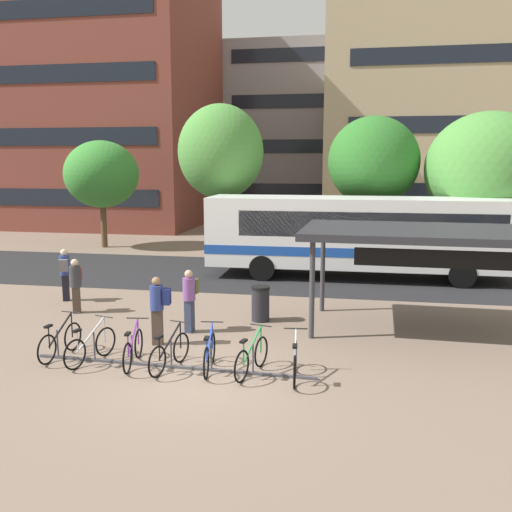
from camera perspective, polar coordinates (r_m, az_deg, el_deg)
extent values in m
plane|color=#7A6656|center=(12.51, -5.70, -12.20)|extent=(200.00, 200.00, 0.00)
cube|color=#232326|center=(23.18, 2.06, -1.91)|extent=(80.00, 7.20, 0.01)
cube|color=white|center=(22.65, 10.45, 2.40)|extent=(12.02, 2.65, 2.70)
cube|color=#1947A3|center=(22.74, 10.40, 0.77)|extent=(12.04, 2.67, 0.36)
cube|color=black|center=(23.13, -3.15, 5.51)|extent=(1.02, 2.30, 0.40)
cube|color=black|center=(23.34, -4.40, 3.41)|extent=(0.10, 2.19, 1.40)
cube|color=black|center=(21.37, 11.31, 3.04)|extent=(9.84, 0.14, 0.97)
cube|color=black|center=(23.85, 11.18, 3.71)|extent=(9.84, 0.14, 0.97)
cylinder|color=black|center=(22.00, 0.63, -1.21)|extent=(1.00, 0.31, 1.00)
cylinder|color=black|center=(24.24, 1.51, -0.20)|extent=(1.00, 0.31, 1.00)
cylinder|color=black|center=(22.07, 20.06, -1.77)|extent=(1.00, 0.31, 1.00)
cylinder|color=black|center=(24.31, 19.13, -0.71)|extent=(1.00, 0.31, 1.00)
cube|color=#47474C|center=(13.19, -8.52, -10.95)|extent=(6.64, 0.33, 0.06)
cylinder|color=#47474C|center=(14.31, -19.36, -8.38)|extent=(0.04, 0.04, 0.70)
cylinder|color=#47474C|center=(13.85, -15.99, -8.81)|extent=(0.04, 0.04, 0.70)
cylinder|color=#47474C|center=(13.44, -12.38, -9.23)|extent=(0.04, 0.04, 0.70)
cylinder|color=#47474C|center=(13.08, -8.56, -9.64)|extent=(0.04, 0.04, 0.70)
cylinder|color=#47474C|center=(12.78, -4.52, -10.02)|extent=(0.04, 0.04, 0.70)
cylinder|color=#47474C|center=(12.55, -0.31, -10.37)|extent=(0.04, 0.04, 0.70)
cylinder|color=#47474C|center=(12.38, 4.05, -10.67)|extent=(0.04, 0.04, 0.70)
torus|color=black|center=(14.78, -17.97, -7.73)|extent=(0.11, 0.70, 0.70)
torus|color=black|center=(13.99, -20.33, -8.84)|extent=(0.11, 0.70, 0.70)
cube|color=black|center=(14.31, -19.14, -7.05)|extent=(0.12, 0.92, 0.58)
cylinder|color=black|center=(13.99, -20.15, -7.70)|extent=(0.03, 0.03, 0.55)
cube|color=black|center=(13.92, -20.21, -6.66)|extent=(0.12, 0.23, 0.05)
cylinder|color=black|center=(14.68, -18.08, -6.57)|extent=(0.04, 0.04, 0.65)
cylinder|color=black|center=(14.60, -18.15, -5.39)|extent=(0.52, 0.08, 0.03)
torus|color=black|center=(14.16, -14.93, -8.34)|extent=(0.23, 0.69, 0.70)
torus|color=black|center=(13.45, -17.80, -9.44)|extent=(0.23, 0.69, 0.70)
cube|color=#B7BABF|center=(13.72, -16.33, -7.61)|extent=(0.28, 0.89, 0.58)
cylinder|color=#B7BABF|center=(13.44, -17.56, -8.26)|extent=(0.04, 0.04, 0.55)
cube|color=black|center=(13.36, -17.62, -7.19)|extent=(0.16, 0.24, 0.05)
cylinder|color=#B7BABF|center=(14.06, -15.03, -7.14)|extent=(0.04, 0.04, 0.65)
cylinder|color=black|center=(13.97, -15.09, -5.91)|extent=(0.51, 0.17, 0.03)
torus|color=black|center=(13.84, -11.74, -8.63)|extent=(0.14, 0.70, 0.70)
torus|color=black|center=(12.91, -12.84, -10.03)|extent=(0.14, 0.70, 0.70)
cube|color=#702893|center=(13.30, -12.30, -8.00)|extent=(0.16, 0.92, 0.58)
cylinder|color=#702893|center=(12.92, -12.77, -8.78)|extent=(0.03, 0.03, 0.55)
cube|color=black|center=(12.84, -12.82, -7.66)|extent=(0.13, 0.23, 0.05)
cylinder|color=#702893|center=(13.73, -11.81, -7.41)|extent=(0.04, 0.04, 0.65)
cylinder|color=black|center=(13.64, -11.85, -6.15)|extent=(0.52, 0.10, 0.03)
torus|color=black|center=(13.39, -7.55, -9.14)|extent=(0.19, 0.70, 0.70)
torus|color=black|center=(12.57, -9.93, -10.47)|extent=(0.19, 0.70, 0.70)
cube|color=black|center=(12.90, -8.69, -8.44)|extent=(0.23, 0.91, 0.58)
cylinder|color=black|center=(12.57, -9.71, -9.20)|extent=(0.04, 0.04, 0.55)
cube|color=black|center=(12.48, -9.75, -8.05)|extent=(0.14, 0.24, 0.05)
cylinder|color=black|center=(13.28, -7.63, -7.88)|extent=(0.04, 0.04, 0.65)
cylinder|color=black|center=(13.19, -7.66, -6.58)|extent=(0.51, 0.14, 0.03)
torus|color=black|center=(13.31, -4.39, -9.21)|extent=(0.13, 0.70, 0.70)
torus|color=black|center=(12.36, -5.04, -10.73)|extent=(0.13, 0.70, 0.70)
cube|color=#1E3DB2|center=(12.75, -4.71, -8.58)|extent=(0.14, 0.92, 0.58)
cylinder|color=#1E3DB2|center=(12.36, -4.99, -9.42)|extent=(0.03, 0.03, 0.55)
cube|color=black|center=(12.28, -5.01, -8.25)|extent=(0.13, 0.23, 0.05)
cylinder|color=#1E3DB2|center=(13.19, -4.42, -7.94)|extent=(0.04, 0.04, 0.65)
cylinder|color=black|center=(13.10, -4.44, -6.63)|extent=(0.52, 0.09, 0.03)
torus|color=black|center=(13.01, 0.52, -9.63)|extent=(0.21, 0.69, 0.70)
torus|color=black|center=(12.14, -1.46, -11.07)|extent=(0.21, 0.69, 0.70)
cube|color=#1E7F38|center=(12.48, -0.40, -8.94)|extent=(0.25, 0.90, 0.58)
cylinder|color=#1E7F38|center=(12.13, -1.26, -9.75)|extent=(0.04, 0.04, 0.55)
cube|color=black|center=(12.05, -1.26, -8.57)|extent=(0.15, 0.24, 0.05)
cylinder|color=#1E7F38|center=(12.89, 0.49, -8.34)|extent=(0.04, 0.04, 0.65)
cylinder|color=black|center=(12.80, 0.49, -7.00)|extent=(0.51, 0.15, 0.03)
torus|color=black|center=(12.81, 4.01, -9.97)|extent=(0.11, 0.71, 0.70)
torus|color=black|center=(11.85, 3.91, -11.62)|extent=(0.11, 0.71, 0.70)
cube|color=#B7BABF|center=(12.24, 3.98, -9.35)|extent=(0.12, 0.92, 0.58)
cylinder|color=#B7BABF|center=(11.85, 3.93, -10.26)|extent=(0.03, 0.03, 0.55)
cube|color=black|center=(11.76, 3.95, -9.05)|extent=(0.12, 0.23, 0.05)
cylinder|color=#B7BABF|center=(12.68, 4.02, -8.66)|extent=(0.03, 0.03, 0.65)
cylinder|color=black|center=(12.59, 4.04, -7.30)|extent=(0.52, 0.08, 0.03)
cylinder|color=#38383D|center=(14.84, 5.67, -3.41)|extent=(0.14, 0.14, 2.61)
cylinder|color=#38383D|center=(17.56, 6.74, -1.38)|extent=(0.14, 0.14, 2.61)
cube|color=#28282D|center=(15.93, 16.99, 2.26)|extent=(6.84, 3.82, 0.20)
cube|color=black|center=(14.47, 17.38, -0.27)|extent=(3.79, 0.21, 0.44)
cube|color=#47382D|center=(18.27, -17.64, -4.23)|extent=(0.27, 0.31, 0.81)
cylinder|color=#333338|center=(18.12, -17.76, -1.99)|extent=(0.42, 0.42, 0.65)
sphere|color=beige|center=(18.04, -17.83, -0.64)|extent=(0.22, 0.22, 0.22)
cube|color=#B21E23|center=(18.36, -17.61, -1.73)|extent=(0.32, 0.25, 0.40)
cube|color=#2D3851|center=(15.60, -6.72, -6.03)|extent=(0.23, 0.28, 0.90)
cylinder|color=#7F4C93|center=(15.41, -6.78, -3.33)|extent=(0.38, 0.38, 0.61)
sphere|color=tan|center=(15.32, -6.81, -1.81)|extent=(0.22, 0.22, 0.22)
cube|color=#56602D|center=(15.64, -6.38, -3.02)|extent=(0.30, 0.21, 0.40)
cube|color=#47382D|center=(14.68, -9.90, -7.07)|extent=(0.29, 0.24, 0.91)
cylinder|color=navy|center=(14.48, -9.99, -4.15)|extent=(0.39, 0.39, 0.63)
sphere|color=#936B4C|center=(14.39, -10.04, -2.52)|extent=(0.22, 0.22, 0.22)
cube|color=navy|center=(14.43, -8.98, -4.05)|extent=(0.22, 0.30, 0.40)
cube|color=black|center=(19.94, -18.62, -3.04)|extent=(0.28, 0.32, 0.88)
cylinder|color=navy|center=(19.79, -18.74, -0.88)|extent=(0.44, 0.44, 0.65)
sphere|color=beige|center=(19.72, -18.81, 0.35)|extent=(0.22, 0.22, 0.22)
cube|color=slate|center=(19.53, -18.84, -0.93)|extent=(0.33, 0.27, 0.40)
cylinder|color=#232328|center=(16.54, 0.45, -4.95)|extent=(0.52, 0.52, 0.95)
cylinder|color=black|center=(16.42, 0.45, -3.22)|extent=(0.55, 0.55, 0.08)
cylinder|color=brown|center=(31.49, -15.09, 3.04)|extent=(0.32, 0.32, 2.41)
ellipsoid|color=#388433|center=(31.31, -15.31, 7.96)|extent=(3.90, 3.90, 3.53)
cylinder|color=brown|center=(26.29, -3.50, 2.98)|extent=(0.32, 0.32, 3.21)
ellipsoid|color=#4C8E3D|center=(26.11, -3.57, 10.45)|extent=(3.88, 3.88, 4.27)
cylinder|color=brown|center=(26.14, 21.86, 1.20)|extent=(0.32, 0.32, 2.24)
ellipsoid|color=#4C8E3D|center=(25.90, 22.30, 8.10)|extent=(5.15, 5.15, 4.77)
cylinder|color=brown|center=(26.23, 11.53, 2.46)|extent=(0.32, 0.32, 2.90)
ellipsoid|color=#2D7028|center=(26.04, 11.77, 9.34)|extent=(4.04, 4.04, 3.98)
cube|color=brown|center=(44.57, -16.04, 15.57)|extent=(16.25, 12.93, 19.05)
cube|color=black|center=(38.64, -19.82, 5.58)|extent=(14.30, 0.06, 1.10)
cube|color=black|center=(38.60, -20.15, 11.22)|extent=(14.30, 0.06, 1.10)
cube|color=black|center=(38.93, -20.49, 16.82)|extent=(14.30, 0.06, 1.10)
cube|color=black|center=(39.62, -20.84, 22.28)|extent=(14.30, 0.06, 1.10)
cube|color=gray|center=(52.83, 8.48, 12.33)|extent=(19.87, 11.25, 14.42)
cube|color=black|center=(47.18, 8.08, 6.54)|extent=(17.49, 0.06, 1.10)
cube|color=black|center=(47.13, 8.19, 10.92)|extent=(17.49, 0.06, 1.10)
cube|color=black|center=(47.35, 8.29, 15.28)|extent=(17.49, 0.06, 1.10)
cube|color=black|center=(47.85, 8.40, 19.58)|extent=(17.49, 0.06, 1.10)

